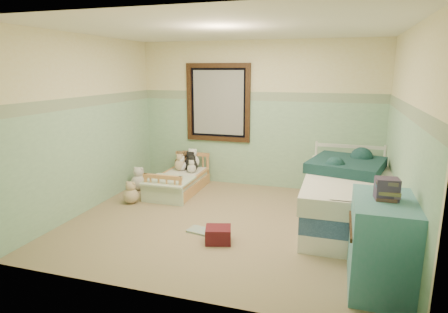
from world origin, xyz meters
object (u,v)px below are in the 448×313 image
(red_pillow, at_px, (218,235))
(floor_book, at_px, (199,230))
(plush_floor_cream, at_px, (139,182))
(toddler_bed_frame, at_px, (179,186))
(twin_bed_frame, at_px, (347,215))
(plush_floor_tan, at_px, (131,196))
(dresser, at_px, (381,244))

(red_pillow, height_order, floor_book, red_pillow)
(plush_floor_cream, bearing_deg, toddler_bed_frame, 10.30)
(toddler_bed_frame, relative_size, red_pillow, 4.32)
(twin_bed_frame, bearing_deg, plush_floor_tan, -176.78)
(twin_bed_frame, relative_size, red_pillow, 7.22)
(plush_floor_cream, distance_m, twin_bed_frame, 3.44)
(twin_bed_frame, bearing_deg, plush_floor_cream, 172.26)
(plush_floor_cream, xyz_separation_m, dresser, (3.67, -1.99, 0.30))
(dresser, relative_size, red_pillow, 2.91)
(twin_bed_frame, distance_m, floor_book, 2.00)
(dresser, xyz_separation_m, floor_book, (-2.07, 0.68, -0.42))
(plush_floor_cream, relative_size, floor_book, 0.97)
(plush_floor_cream, relative_size, red_pillow, 0.90)
(plush_floor_cream, height_order, plush_floor_tan, plush_floor_cream)
(toddler_bed_frame, distance_m, twin_bed_frame, 2.78)
(plush_floor_tan, distance_m, red_pillow, 1.92)
(twin_bed_frame, distance_m, red_pillow, 1.83)
(twin_bed_frame, bearing_deg, toddler_bed_frame, 167.76)
(red_pillow, distance_m, floor_book, 0.40)
(toddler_bed_frame, distance_m, dresser, 3.67)
(plush_floor_cream, bearing_deg, twin_bed_frame, -7.74)
(twin_bed_frame, height_order, red_pillow, twin_bed_frame)
(plush_floor_tan, xyz_separation_m, dresser, (3.45, -1.35, 0.32))
(plush_floor_tan, relative_size, dresser, 0.27)
(plush_floor_tan, relative_size, floor_book, 0.84)
(plush_floor_tan, xyz_separation_m, red_pillow, (1.70, -0.89, -0.02))
(dresser, bearing_deg, twin_bed_frame, 99.92)
(plush_floor_tan, height_order, twin_bed_frame, plush_floor_tan)
(plush_floor_tan, distance_m, twin_bed_frame, 3.19)
(dresser, distance_m, floor_book, 2.22)
(floor_book, bearing_deg, dresser, -7.57)
(red_pillow, bearing_deg, plush_floor_tan, 152.30)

